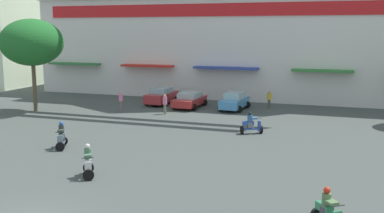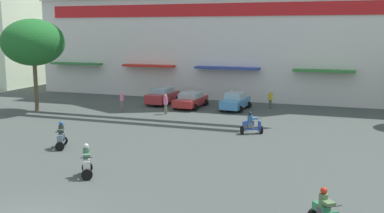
{
  "view_description": "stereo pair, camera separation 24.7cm",
  "coord_description": "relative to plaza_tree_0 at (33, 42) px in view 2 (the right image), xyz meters",
  "views": [
    {
      "loc": [
        10.72,
        -12.36,
        6.88
      ],
      "look_at": [
        1.26,
        15.18,
        1.92
      ],
      "focal_mm": 42.52,
      "sensor_mm": 36.0,
      "label": 1
    },
    {
      "loc": [
        10.95,
        -12.28,
        6.88
      ],
      "look_at": [
        1.26,
        15.18,
        1.92
      ],
      "focal_mm": 42.52,
      "sensor_mm": 36.0,
      "label": 2
    }
  ],
  "objects": [
    {
      "name": "ground_plane",
      "position": [
        14.28,
        -6.39,
        -5.79
      ],
      "size": [
        128.0,
        128.0,
        0.0
      ],
      "primitive_type": "plane",
      "color": "#454C48"
    },
    {
      "name": "colonial_building",
      "position": [
        14.28,
        17.73,
        2.95
      ],
      "size": [
        42.67,
        19.51,
        20.72
      ],
      "color": "silver",
      "rests_on": "ground"
    },
    {
      "name": "flank_building_left",
      "position": [
        -15.62,
        15.2,
        0.89
      ],
      "size": [
        8.4,
        11.72,
        13.36
      ],
      "color": "silver",
      "rests_on": "ground"
    },
    {
      "name": "plaza_tree_0",
      "position": [
        0.0,
        0.0,
        0.0
      ],
      "size": [
        5.04,
        5.46,
        7.75
      ],
      "color": "brown",
      "rests_on": "ground"
    },
    {
      "name": "parked_car_0",
      "position": [
        8.8,
        6.68,
        -5.01
      ],
      "size": [
        2.42,
        4.14,
        1.53
      ],
      "color": "#AA2C32",
      "rests_on": "ground"
    },
    {
      "name": "parked_car_1",
      "position": [
        11.88,
        5.8,
        -5.08
      ],
      "size": [
        2.51,
        4.34,
        1.37
      ],
      "color": "#A92728",
      "rests_on": "ground"
    },
    {
      "name": "parked_car_2",
      "position": [
        15.9,
        5.99,
        -5.02
      ],
      "size": [
        2.37,
        4.05,
        1.54
      ],
      "color": "#4386BE",
      "rests_on": "ground"
    },
    {
      "name": "scooter_rider_0",
      "position": [
        13.67,
        -13.83,
        -5.14
      ],
      "size": [
        1.12,
        1.37,
        1.57
      ],
      "color": "black",
      "rests_on": "ground"
    },
    {
      "name": "scooter_rider_2",
      "position": [
        24.61,
        -16.06,
        -5.17
      ],
      "size": [
        1.27,
        1.42,
        1.48
      ],
      "color": "black",
      "rests_on": "ground"
    },
    {
      "name": "scooter_rider_3",
      "position": [
        9.39,
        -9.77,
        -5.13
      ],
      "size": [
        1.13,
        1.56,
        1.57
      ],
      "color": "black",
      "rests_on": "ground"
    },
    {
      "name": "scooter_rider_4",
      "position": [
        19.11,
        -2.47,
        -5.17
      ],
      "size": [
        1.54,
        1.12,
        1.49
      ],
      "color": "black",
      "rests_on": "ground"
    },
    {
      "name": "pedestrian_0",
      "position": [
        6.91,
        2.32,
        -4.84
      ],
      "size": [
        0.45,
        0.45,
        1.65
      ],
      "color": "#7A605A",
      "rests_on": "ground"
    },
    {
      "name": "pedestrian_1",
      "position": [
        18.62,
        7.74,
        -4.92
      ],
      "size": [
        0.54,
        0.54,
        1.55
      ],
      "color": "#4C503C",
      "rests_on": "ground"
    },
    {
      "name": "pedestrian_2",
      "position": [
        10.98,
        2.24,
        -4.86
      ],
      "size": [
        0.46,
        0.46,
        1.63
      ],
      "color": "#6A7154",
      "rests_on": "ground"
    }
  ]
}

